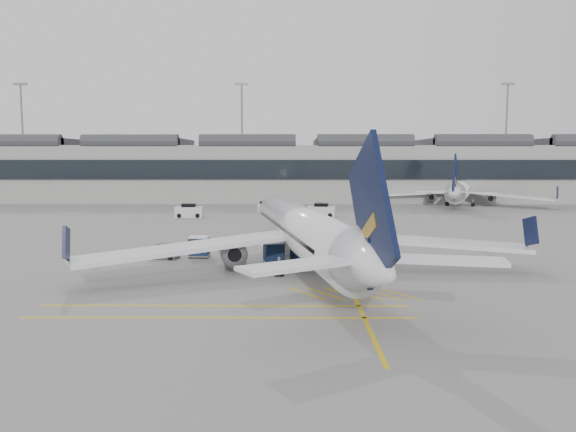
{
  "coord_description": "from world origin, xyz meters",
  "views": [
    {
      "loc": [
        5.91,
        -42.68,
        8.85
      ],
      "look_at": [
        5.75,
        3.22,
        4.0
      ],
      "focal_mm": 35.0,
      "sensor_mm": 36.0,
      "label": 1
    }
  ],
  "objects_px": {
    "ramp_agent_a": "(274,245)",
    "ramp_agent_b": "(273,247)",
    "baggage_cart_a": "(301,253)",
    "pushback_tug": "(164,252)",
    "airliner_main": "(306,233)",
    "belt_loader": "(282,246)"
  },
  "relations": [
    {
      "from": "pushback_tug",
      "to": "airliner_main",
      "type": "bearing_deg",
      "value": -10.55
    },
    {
      "from": "airliner_main",
      "to": "ramp_agent_a",
      "type": "distance_m",
      "value": 7.45
    },
    {
      "from": "baggage_cart_a",
      "to": "belt_loader",
      "type": "bearing_deg",
      "value": 83.04
    },
    {
      "from": "belt_loader",
      "to": "pushback_tug",
      "type": "xyz_separation_m",
      "value": [
        -10.21,
        -3.06,
        -0.04
      ]
    },
    {
      "from": "ramp_agent_b",
      "to": "ramp_agent_a",
      "type": "bearing_deg",
      "value": -117.92
    },
    {
      "from": "airliner_main",
      "to": "baggage_cart_a",
      "type": "relative_size",
      "value": 19.14
    },
    {
      "from": "pushback_tug",
      "to": "ramp_agent_a",
      "type": "bearing_deg",
      "value": 21.32
    },
    {
      "from": "belt_loader",
      "to": "baggage_cart_a",
      "type": "xyz_separation_m",
      "value": [
        1.67,
        -5.54,
        0.27
      ]
    },
    {
      "from": "baggage_cart_a",
      "to": "airliner_main",
      "type": "bearing_deg",
      "value": -106.49
    },
    {
      "from": "belt_loader",
      "to": "ramp_agent_b",
      "type": "bearing_deg",
      "value": -128.26
    },
    {
      "from": "belt_loader",
      "to": "ramp_agent_a",
      "type": "xyz_separation_m",
      "value": [
        -0.67,
        -1.51,
        0.29
      ]
    },
    {
      "from": "airliner_main",
      "to": "ramp_agent_a",
      "type": "xyz_separation_m",
      "value": [
        -2.67,
        6.64,
        -2.08
      ]
    },
    {
      "from": "belt_loader",
      "to": "ramp_agent_a",
      "type": "distance_m",
      "value": 1.67
    },
    {
      "from": "belt_loader",
      "to": "pushback_tug",
      "type": "distance_m",
      "value": 10.66
    },
    {
      "from": "ramp_agent_b",
      "to": "pushback_tug",
      "type": "xyz_separation_m",
      "value": [
        -9.46,
        -0.41,
        -0.4
      ]
    },
    {
      "from": "belt_loader",
      "to": "ramp_agent_b",
      "type": "distance_m",
      "value": 2.78
    },
    {
      "from": "baggage_cart_a",
      "to": "ramp_agent_b",
      "type": "relative_size",
      "value": 1.0
    },
    {
      "from": "ramp_agent_a",
      "to": "ramp_agent_b",
      "type": "distance_m",
      "value": 1.15
    },
    {
      "from": "ramp_agent_a",
      "to": "baggage_cart_a",
      "type": "bearing_deg",
      "value": -120.11
    },
    {
      "from": "belt_loader",
      "to": "ramp_agent_a",
      "type": "bearing_deg",
      "value": -136.34
    },
    {
      "from": "airliner_main",
      "to": "ramp_agent_b",
      "type": "distance_m",
      "value": 6.46
    },
    {
      "from": "ramp_agent_b",
      "to": "pushback_tug",
      "type": "bearing_deg",
      "value": -21.29
    }
  ]
}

